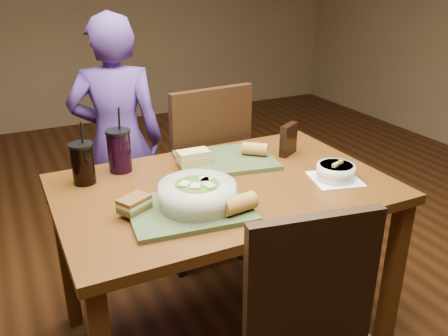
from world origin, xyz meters
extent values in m
plane|color=#381C0B|center=(0.00, 0.00, 0.00)|extent=(6.00, 6.00, 0.00)
cube|color=#522E10|center=(0.60, -0.38, 0.35)|extent=(0.06, 0.06, 0.71)
cube|color=#522E10|center=(-0.60, 0.38, 0.35)|extent=(0.06, 0.06, 0.71)
cube|color=#522E10|center=(0.60, 0.38, 0.35)|extent=(0.06, 0.06, 0.71)
cube|color=#522E10|center=(0.00, 0.00, 0.73)|extent=(1.30, 0.85, 0.04)
cube|color=black|center=(-0.03, -0.64, 0.69)|extent=(0.40, 0.11, 0.48)
cube|color=black|center=(0.17, 0.69, 0.47)|extent=(0.47, 0.47, 0.04)
cube|color=black|center=(0.17, 0.49, 0.75)|extent=(0.44, 0.08, 0.52)
cube|color=black|center=(-0.02, 0.50, 0.22)|extent=(0.04, 0.04, 0.45)
cube|color=black|center=(0.36, 0.50, 0.22)|extent=(0.04, 0.04, 0.45)
cube|color=black|center=(-0.02, 0.87, 0.22)|extent=(0.04, 0.04, 0.45)
cube|color=black|center=(0.36, 0.87, 0.22)|extent=(0.04, 0.04, 0.45)
imported|color=#462D7C|center=(-0.21, 0.88, 0.68)|extent=(0.57, 0.45, 1.36)
cube|color=#39482A|center=(-0.21, -0.15, 0.76)|extent=(0.45, 0.36, 0.02)
cube|color=#39482A|center=(0.11, 0.21, 0.76)|extent=(0.47, 0.39, 0.02)
cylinder|color=silver|center=(-0.18, -0.15, 0.81)|extent=(0.27, 0.27, 0.08)
ellipsoid|color=#427219|center=(-0.18, -0.15, 0.82)|extent=(0.22, 0.22, 0.07)
cube|color=beige|center=(-0.19, -0.17, 0.85)|extent=(0.05, 0.06, 0.01)
cube|color=beige|center=(-0.14, -0.14, 0.85)|extent=(0.04, 0.05, 0.01)
cube|color=beige|center=(-0.14, -0.15, 0.85)|extent=(0.06, 0.05, 0.01)
cube|color=beige|center=(-0.15, -0.19, 0.85)|extent=(0.04, 0.05, 0.01)
cube|color=beige|center=(-0.22, -0.14, 0.85)|extent=(0.06, 0.05, 0.01)
cube|color=white|center=(0.43, -0.16, 0.75)|extent=(0.23, 0.23, 0.00)
cylinder|color=silver|center=(0.43, -0.16, 0.78)|extent=(0.15, 0.15, 0.06)
cylinder|color=black|center=(0.43, -0.16, 0.81)|extent=(0.13, 0.13, 0.01)
cube|color=#B28947|center=(0.45, -0.15, 0.82)|extent=(0.02, 0.02, 0.01)
cube|color=#B28947|center=(0.41, -0.17, 0.82)|extent=(0.02, 0.02, 0.01)
cube|color=#B28947|center=(0.40, -0.17, 0.82)|extent=(0.02, 0.02, 0.01)
cube|color=#B28947|center=(0.43, -0.16, 0.82)|extent=(0.02, 0.02, 0.01)
cube|color=#593819|center=(-0.39, -0.09, 0.78)|extent=(0.13, 0.11, 0.01)
cube|color=#3F721E|center=(-0.39, -0.09, 0.79)|extent=(0.13, 0.11, 0.01)
cube|color=beige|center=(-0.39, -0.09, 0.80)|extent=(0.13, 0.11, 0.01)
cube|color=#593819|center=(-0.39, -0.09, 0.81)|extent=(0.13, 0.11, 0.01)
cube|color=tan|center=(-0.04, 0.22, 0.78)|extent=(0.14, 0.08, 0.02)
cube|color=orange|center=(-0.04, 0.22, 0.79)|extent=(0.14, 0.08, 0.01)
cube|color=beige|center=(-0.04, 0.22, 0.80)|extent=(0.14, 0.08, 0.01)
cube|color=tan|center=(-0.04, 0.22, 0.81)|extent=(0.14, 0.08, 0.02)
cylinder|color=#AD7533|center=(-0.07, -0.26, 0.80)|extent=(0.13, 0.08, 0.06)
cylinder|color=#AD7533|center=(0.25, 0.18, 0.80)|extent=(0.12, 0.12, 0.06)
cylinder|color=black|center=(-0.49, 0.26, 0.83)|extent=(0.09, 0.09, 0.16)
cylinder|color=black|center=(-0.49, 0.26, 0.91)|extent=(0.09, 0.09, 0.01)
cylinder|color=black|center=(-0.48, 0.26, 0.96)|extent=(0.01, 0.03, 0.10)
cylinder|color=black|center=(-0.33, 0.31, 0.84)|extent=(0.10, 0.10, 0.17)
cylinder|color=black|center=(-0.33, 0.31, 0.93)|extent=(0.10, 0.10, 0.01)
cylinder|color=black|center=(-0.32, 0.31, 0.97)|extent=(0.01, 0.03, 0.11)
cube|color=black|center=(0.41, 0.16, 0.82)|extent=(0.11, 0.09, 0.15)
camera|label=1|loc=(-0.75, -1.54, 1.55)|focal=38.00mm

